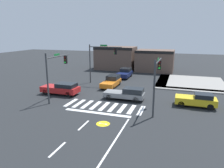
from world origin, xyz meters
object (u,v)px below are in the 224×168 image
object	(u,v)px
car_gray	(127,94)
car_navy	(125,73)
traffic_signal_northwest	(101,57)
traffic_signal_southeast	(157,74)
traffic_signal_southwest	(56,68)
car_red	(62,88)
car_yellow	(197,100)
car_orange	(112,81)

from	to	relation	value
car_gray	car_navy	bearing A→B (deg)	-74.03
traffic_signal_northwest	car_navy	xyz separation A→B (m)	(2.26, 5.54, -3.37)
car_gray	traffic_signal_southeast	bearing A→B (deg)	144.26
traffic_signal_northwest	traffic_signal_southwest	distance (m)	9.20
car_red	car_navy	distance (m)	13.54
traffic_signal_northwest	car_yellow	world-z (taller)	traffic_signal_northwest
traffic_signal_southeast	car_yellow	xyz separation A→B (m)	(3.99, 2.63, -2.96)
car_gray	car_red	size ratio (longest dim) A/B	0.98
traffic_signal_southwest	car_navy	world-z (taller)	traffic_signal_southwest
car_orange	car_yellow	bearing A→B (deg)	64.81
traffic_signal_northwest	car_yellow	size ratio (longest dim) A/B	1.44
traffic_signal_southwest	car_gray	world-z (taller)	traffic_signal_southwest
car_navy	car_red	bearing A→B (deg)	-21.11
traffic_signal_southwest	car_gray	size ratio (longest dim) A/B	1.19
traffic_signal_southeast	car_gray	world-z (taller)	traffic_signal_southeast
car_yellow	car_navy	bearing A→B (deg)	-47.52
car_gray	car_navy	xyz separation A→B (m)	(-3.47, 12.14, 0.04)
traffic_signal_southwest	car_orange	size ratio (longest dim) A/B	1.22
car_orange	traffic_signal_northwest	bearing A→B (deg)	-121.40
traffic_signal_southeast	car_orange	distance (m)	11.13
traffic_signal_southwest	car_yellow	world-z (taller)	traffic_signal_southwest
car_gray	traffic_signal_northwest	bearing A→B (deg)	-49.02
car_red	car_orange	bearing A→B (deg)	-129.22
traffic_signal_northwest	car_navy	size ratio (longest dim) A/B	1.43
traffic_signal_southeast	car_navy	size ratio (longest dim) A/B	1.28
car_red	car_yellow	world-z (taller)	car_red
traffic_signal_northwest	traffic_signal_southeast	world-z (taller)	traffic_signal_northwest
traffic_signal_southwest	car_gray	bearing A→B (deg)	-72.92
traffic_signal_southwest	car_gray	xyz separation A→B (m)	(7.74, 2.38, -3.02)
car_gray	car_orange	size ratio (longest dim) A/B	1.02
car_red	car_navy	bearing A→B (deg)	-111.11
car_gray	car_red	bearing A→B (deg)	3.37
traffic_signal_southeast	car_orange	xyz separation A→B (m)	(-7.24, 7.92, -2.93)
traffic_signal_southwest	car_navy	distance (m)	15.42
traffic_signal_southwest	car_red	distance (m)	3.57
traffic_signal_northwest	car_orange	xyz separation A→B (m)	(2.12, -1.29, -3.38)
traffic_signal_northwest	car_yellow	bearing A→B (deg)	-26.22
car_navy	traffic_signal_southeast	bearing A→B (deg)	25.71
traffic_signal_northwest	car_orange	world-z (taller)	traffic_signal_northwest
traffic_signal_southeast	car_yellow	world-z (taller)	traffic_signal_southeast
traffic_signal_southwest	traffic_signal_southeast	size ratio (longest dim) A/B	1.04
car_orange	car_navy	world-z (taller)	car_navy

